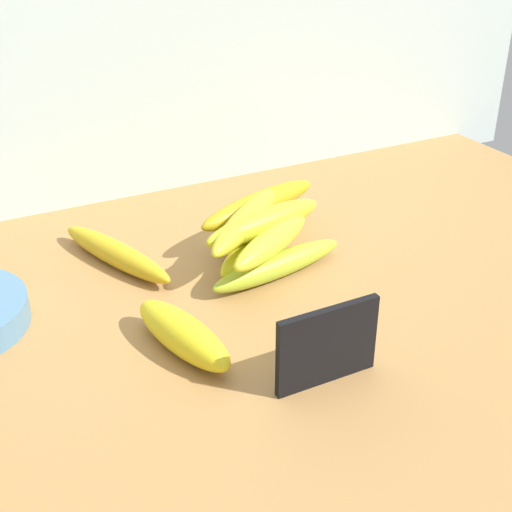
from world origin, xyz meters
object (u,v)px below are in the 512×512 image
banana_3 (264,223)px  banana_7 (271,242)px  banana_0 (183,334)px  banana_4 (116,253)px  banana_5 (262,204)px  banana_2 (253,250)px  banana_6 (264,222)px  banana_8 (247,220)px  banana_1 (278,265)px  chalkboard_sign (327,348)px

banana_3 → banana_7: banana_7 is taller
banana_0 → banana_4: banana_0 is taller
banana_4 → banana_5: bearing=-4.8°
banana_2 → banana_5: banana_5 is taller
banana_4 → banana_6: (17.08, -8.23, 4.12)cm
banana_2 → banana_5: size_ratio=0.73×
banana_0 → banana_7: bearing=31.5°
banana_4 → banana_5: 20.55cm
banana_4 → banana_7: bearing=-36.0°
banana_2 → banana_3: banana_2 is taller
banana_3 → banana_5: 3.55cm
banana_4 → banana_5: banana_5 is taller
banana_0 → banana_8: size_ratio=0.73×
banana_8 → banana_6: bearing=-48.2°
banana_1 → banana_7: bearing=152.8°
banana_4 → banana_6: banana_6 is taller
banana_2 → banana_7: banana_7 is taller
banana_2 → banana_7: (0.50, -3.83, 2.86)cm
banana_0 → banana_8: (14.97, 14.86, 3.59)cm
chalkboard_sign → banana_6: chalkboard_sign is taller
banana_1 → banana_8: (-1.47, 5.69, 4.08)cm
banana_5 → banana_0: bearing=-135.0°
banana_2 → chalkboard_sign: bearing=-100.5°
banana_4 → banana_7: (16.19, -11.76, 3.23)cm
banana_0 → banana_8: banana_8 is taller
banana_7 → banana_8: banana_8 is taller
banana_6 → banana_4: bearing=154.3°
banana_0 → banana_4: 21.36cm
banana_6 → banana_3: bearing=62.3°
banana_4 → banana_8: size_ratio=1.02×
banana_0 → banana_7: (15.63, 9.59, 2.74)cm
banana_3 → banana_2: bearing=-126.8°
banana_1 → banana_6: 5.71cm
banana_0 → banana_2: bearing=41.6°
banana_2 → banana_5: bearing=54.2°
banana_0 → banana_3: size_ratio=0.87×
banana_4 → banana_6: size_ratio=1.14×
banana_8 → banana_1: bearing=-75.5°
banana_0 → banana_6: banana_6 is taller
banana_1 → banana_3: bearing=70.8°
banana_8 → banana_0: bearing=-135.2°
banana_2 → banana_1: bearing=-72.9°
banana_3 → banana_8: size_ratio=0.84×
banana_0 → banana_5: (19.64, 19.66, 2.94)cm
banana_1 → banana_7: (-0.80, 0.41, 3.23)cm
banana_2 → banana_8: size_ratio=0.74×
banana_7 → banana_4: bearing=144.0°
banana_4 → banana_8: (15.52, -6.49, 4.08)cm
banana_4 → banana_7: banana_7 is taller
banana_7 → banana_8: (-0.66, 5.28, 0.85)cm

